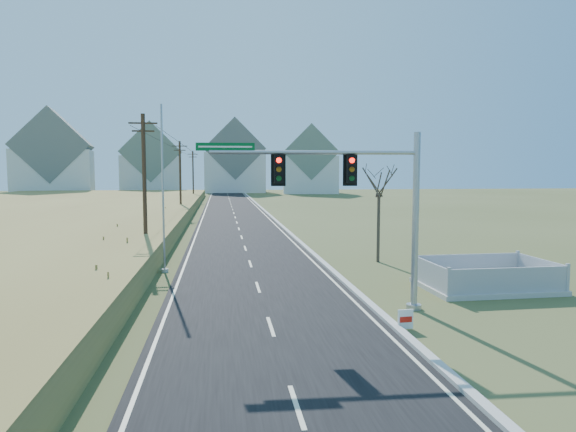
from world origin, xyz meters
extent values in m
plane|color=#464D25|center=(0.00, 0.00, 0.00)|extent=(260.00, 260.00, 0.00)
cube|color=black|center=(0.00, 50.00, 0.03)|extent=(8.00, 180.00, 0.06)
cube|color=#B2AFA8|center=(4.15, 50.00, 0.09)|extent=(0.30, 180.00, 0.18)
cube|color=olive|center=(-24.00, 40.00, 0.65)|extent=(38.00, 110.00, 1.30)
cylinder|color=#422D1E|center=(-6.50, 15.00, 4.50)|extent=(0.26, 0.26, 9.00)
cube|color=#422D1E|center=(-6.50, 15.00, 8.40)|extent=(1.80, 0.10, 0.10)
cube|color=#422D1E|center=(-6.50, 15.00, 7.90)|extent=(1.40, 0.10, 0.10)
cylinder|color=#422D1E|center=(-6.50, 45.00, 4.50)|extent=(0.26, 0.26, 9.00)
cube|color=#422D1E|center=(-6.50, 45.00, 8.40)|extent=(1.80, 0.10, 0.10)
cube|color=#422D1E|center=(-6.50, 45.00, 7.90)|extent=(1.40, 0.10, 0.10)
cylinder|color=#422D1E|center=(-6.50, 75.00, 4.50)|extent=(0.26, 0.26, 9.00)
cube|color=#422D1E|center=(-6.50, 75.00, 8.40)|extent=(1.80, 0.10, 0.10)
cube|color=#422D1E|center=(-6.50, 75.00, 7.90)|extent=(1.40, 0.10, 0.10)
cube|color=white|center=(-38.00, 100.00, 5.00)|extent=(17.38, 13.12, 10.00)
cube|color=slate|center=(-38.00, 100.00, 10.90)|extent=(17.69, 13.38, 16.29)
cube|color=white|center=(-18.00, 108.00, 4.50)|extent=(14.66, 10.95, 9.00)
cube|color=slate|center=(-18.00, 108.00, 9.90)|extent=(14.93, 11.17, 14.26)
cube|color=white|center=(2.00, 112.00, 5.00)|extent=(15.00, 10.00, 10.00)
cube|color=slate|center=(2.00, 112.00, 10.90)|extent=(15.27, 10.20, 15.27)
cube|color=white|center=(20.00, 104.00, 4.50)|extent=(13.87, 10.31, 9.00)
cube|color=slate|center=(20.00, 104.00, 9.90)|extent=(14.12, 10.51, 13.24)
cylinder|color=#9EA0A5|center=(5.74, -0.29, 0.10)|extent=(0.58, 0.58, 0.19)
cylinder|color=#9EA0A5|center=(5.74, -0.29, 3.41)|extent=(0.25, 0.25, 6.81)
cylinder|color=#9EA0A5|center=(1.85, -0.15, 6.03)|extent=(7.78, 0.44, 0.16)
cube|color=black|center=(3.22, -0.20, 5.41)|extent=(0.35, 0.29, 1.05)
cube|color=black|center=(0.49, -0.10, 5.41)|extent=(0.35, 0.29, 1.05)
cube|color=#045320|center=(-1.45, -0.03, 6.23)|extent=(2.14, 0.12, 0.29)
cube|color=#B7B5AD|center=(10.30, 2.62, 0.11)|extent=(5.81, 4.04, 0.22)
cube|color=#9A9A9F|center=(10.34, 0.82, 0.76)|extent=(5.42, 0.20, 1.08)
cube|color=#9A9A9F|center=(10.26, 4.43, 0.76)|extent=(5.42, 0.20, 1.08)
cube|color=#9A9A9F|center=(7.59, 2.56, 0.76)|extent=(0.16, 3.61, 1.08)
cube|color=#9A9A9F|center=(13.01, 2.69, 0.76)|extent=(0.16, 3.61, 1.08)
cube|color=white|center=(4.50, -2.74, 0.36)|extent=(0.54, 0.09, 0.67)
cube|color=red|center=(4.50, -2.77, 0.36)|extent=(0.43, 0.05, 0.19)
cylinder|color=#B7B5AD|center=(-4.64, 8.46, 0.09)|extent=(0.40, 0.40, 0.18)
cylinder|color=#9EA0A5|center=(-4.64, 8.46, 4.40)|extent=(0.11, 0.11, 8.80)
cylinder|color=#4C3F33|center=(7.53, 9.96, 2.00)|extent=(0.18, 0.18, 4.00)
camera|label=1|loc=(-1.65, -19.00, 5.33)|focal=32.00mm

